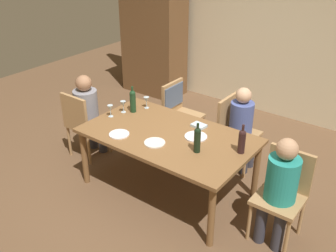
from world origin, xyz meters
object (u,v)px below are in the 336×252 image
Objects in this scene: chair_left_end at (82,121)px; chair_far_right at (234,128)px; person_man_guest at (243,123)px; person_woman_host at (88,110)px; dinner_plate_guest_left at (196,137)px; wine_bottle_short_olive at (242,141)px; handbag at (205,147)px; wine_bottle_tall_green at (197,139)px; person_man_bearded at (280,185)px; dinner_plate_guest_right at (155,143)px; wine_glass_near_left at (110,108)px; wine_glass_near_right at (123,104)px; wine_glass_centre at (146,100)px; chair_far_left at (177,106)px; wine_bottle_dark_red at (133,100)px; dining_table at (168,140)px; armoire_cabinet at (154,33)px; dinner_plate_host at (119,134)px.

chair_left_end and chair_far_right have the same top height.
person_woman_host is at bearing -62.90° from person_man_guest.
dinner_plate_guest_left is at bearing 3.55° from person_woman_host.
handbag is (-0.90, 0.80, -0.77)m from wine_bottle_short_olive.
wine_bottle_short_olive is at bearing 5.84° from chair_left_end.
wine_bottle_tall_green is 1.42m from handbag.
person_man_bearded is 1.34m from dinner_plate_guest_right.
wine_glass_near_left is 1.00× the size of wine_glass_near_right.
dinner_plate_guest_left is at bearing -11.58° from person_man_guest.
wine_glass_near_left is 1.00× the size of wine_glass_centre.
person_man_guest is at bearing -0.00° from handbag.
dinner_plate_guest_right is at bearing -12.74° from wine_glass_near_left.
wine_bottle_dark_red is at bearing -10.95° from chair_far_left.
person_woman_host is (-1.33, 0.03, -0.01)m from dining_table.
chair_left_end is at bearing 178.89° from wine_bottle_tall_green.
armoire_cabinet is at bearing 122.81° from wine_bottle_dark_red.
dinner_plate_guest_right is at bearing -32.85° from wine_bottle_dark_red.
chair_left_end is 0.81× the size of person_woman_host.
dinner_plate_guest_right is (1.33, -0.27, 0.09)m from person_woman_host.
wine_bottle_dark_red reaches higher than wine_bottle_tall_green.
chair_far_right is 1.31m from wine_bottle_dark_red.
person_man_guest is 7.31× the size of wine_glass_near_right.
dining_table is 0.86m from wine_bottle_short_olive.
wine_bottle_dark_red is at bearing -57.36° from person_man_guest.
chair_far_left is 3.71× the size of dinner_plate_guest_left.
wine_bottle_tall_green reaches higher than dinner_plate_host.
armoire_cabinet is 3.12m from dinner_plate_host.
dinner_plate_host is (0.36, -0.46, -0.10)m from wine_glass_near_right.
dinner_plate_host is at bearing -168.41° from dinner_plate_guest_right.
person_man_guest is 4.85× the size of dinner_plate_host.
wine_bottle_short_olive is 1.40× the size of dinner_plate_host.
chair_far_right reaches higher than wine_glass_centre.
chair_far_right reaches higher than handbag.
dinner_plate_host reaches higher than dining_table.
wine_glass_centre is (0.19, 0.45, 0.00)m from wine_glass_near_left.
chair_left_end reaches higher than wine_glass_near_left.
wine_glass_near_right is at bearing 168.99° from wine_bottle_tall_green.
chair_far_right is at bearing -29.89° from armoire_cabinet.
dinner_plate_guest_left is (-1.04, 0.15, 0.10)m from person_man_bearded.
chair_left_end is at bearing -90.00° from person_woman_host.
dinner_plate_guest_left is at bearing 33.28° from dinner_plate_host.
person_man_bearded is at bearing -1.11° from dining_table.
person_man_guest is 3.38× the size of wine_bottle_tall_green.
person_woman_host reaches higher than wine_bottle_dark_red.
person_man_bearded is at bearing -1.12° from person_woman_host.
person_man_bearded is at bearing 10.11° from dinner_plate_host.
person_woman_host is at bearing -72.46° from armoire_cabinet.
chair_far_left reaches higher than wine_glass_near_left.
wine_bottle_short_olive is at bearing -9.94° from wine_glass_centre.
chair_far_left is 1.20m from person_woman_host.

